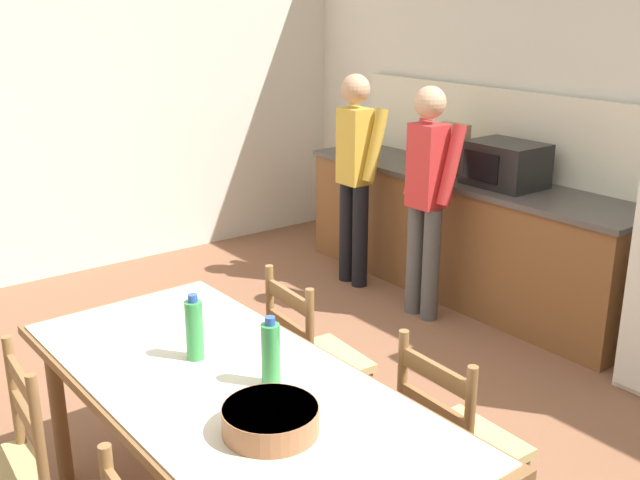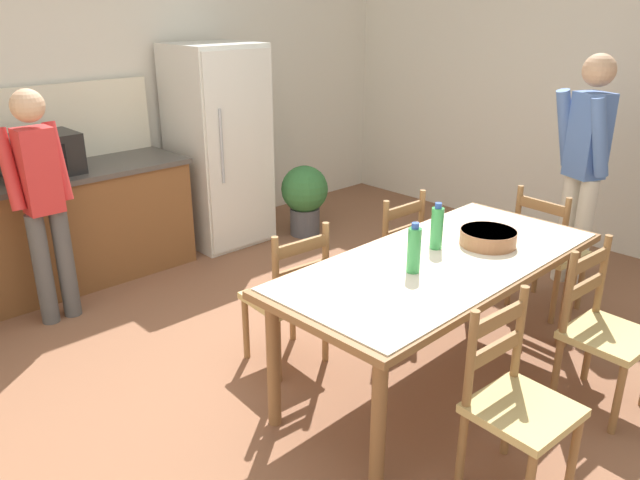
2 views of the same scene
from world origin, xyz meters
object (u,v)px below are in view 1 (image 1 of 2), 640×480
chair_side_far_right (455,446)px  person_at_counter (427,191)px  paper_bag (450,149)px  chair_side_far_left (313,361)px  serving_bowl (270,418)px  person_at_sink (355,169)px  bottle_off_centre (271,354)px  dining_table (231,402)px  bottle_near_centre (194,329)px  microwave (505,164)px

chair_side_far_right → person_at_counter: size_ratio=0.57×
paper_bag → chair_side_far_left: 2.41m
serving_bowl → chair_side_far_right: size_ratio=0.35×
person_at_sink → paper_bag: bearing=-44.7°
chair_side_far_left → person_at_sink: size_ratio=0.57×
chair_side_far_left → person_at_sink: bearing=-40.7°
bottle_off_centre → serving_bowl: bottle_off_centre is taller
dining_table → bottle_near_centre: bearing=-178.8°
paper_bag → person_at_sink: (-0.49, -0.49, -0.18)m
paper_bag → dining_table: 3.22m
microwave → bottle_near_centre: size_ratio=1.85×
microwave → bottle_off_centre: microwave is taller
person_at_sink → bottle_near_centre: bearing=-142.1°
dining_table → bottle_near_centre: 0.33m
dining_table → person_at_counter: size_ratio=1.29×
dining_table → serving_bowl: (0.36, -0.06, 0.13)m
paper_bag → dining_table: paper_bag is taller
microwave → person_at_counter: 0.58m
dining_table → bottle_off_centre: bearing=49.0°
paper_bag → person_at_sink: 0.71m
serving_bowl → person_at_counter: 2.86m
bottle_off_centre → person_at_counter: size_ratio=0.17×
microwave → person_at_counter: (-0.22, -0.52, -0.15)m
microwave → person_at_counter: person_at_counter is taller
bottle_off_centre → chair_side_far_left: bottle_off_centre is taller
person_at_sink → person_at_counter: bearing=-91.5°
bottle_near_centre → person_at_sink: person_at_sink is taller
bottle_near_centre → person_at_sink: (-1.79, 2.31, -0.00)m
dining_table → serving_bowl: bearing=-9.6°
microwave → person_at_sink: 1.12m
dining_table → chair_side_far_left: size_ratio=2.27×
chair_side_far_left → bottle_near_centre: bearing=111.0°
person_at_sink → person_at_counter: person_at_sink is taller
person_at_counter → paper_bag: bearing=29.2°
paper_bag → chair_side_far_left: paper_bag is taller
person_at_counter → microwave: bearing=-22.8°
microwave → paper_bag: (-0.50, -0.01, 0.03)m
person_at_sink → person_at_counter: (0.77, -0.02, -0.01)m
bottle_off_centre → person_at_sink: size_ratio=0.17×
serving_bowl → person_at_counter: bearing=124.9°
paper_bag → serving_bowl: size_ratio=1.12×
bottle_near_centre → bottle_off_centre: 0.37m
paper_bag → bottle_near_centre: paper_bag is taller
microwave → chair_side_far_right: (1.50, -2.05, -0.61)m
microwave → person_at_counter: bearing=-112.8°
paper_bag → person_at_counter: (0.29, -0.51, -0.18)m
chair_side_far_left → dining_table: bearing=127.3°
microwave → paper_bag: 0.51m
chair_side_far_right → person_at_counter: (-1.72, 1.53, 0.45)m
chair_side_far_right → person_at_sink: 2.97m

